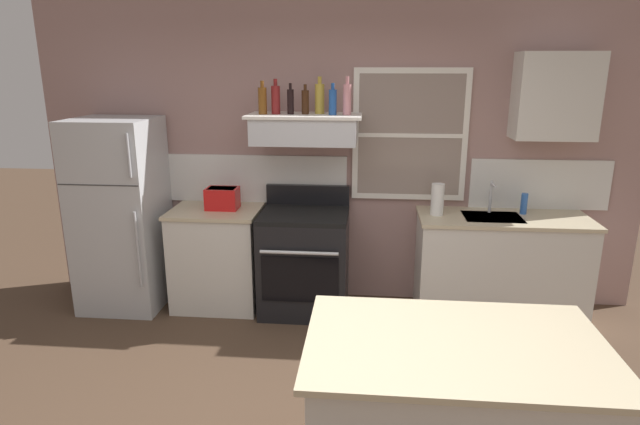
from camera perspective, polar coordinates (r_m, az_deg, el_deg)
name	(u,v)px	position (r m, az deg, el deg)	size (l,w,h in m)	color
back_wall	(339,156)	(4.85, 2.10, 6.12)	(5.40, 0.11, 2.70)	gray
refrigerator	(121,215)	(5.08, -20.54, -0.22)	(0.70, 0.72, 1.71)	#B7BABC
counter_left_of_stove	(218,257)	(4.95, -10.87, -4.72)	(0.79, 0.63, 0.91)	silver
toaster	(222,198)	(4.79, -10.41, 1.54)	(0.30, 0.20, 0.19)	red
stove_range	(305,261)	(4.75, -1.66, -5.18)	(0.76, 0.69, 1.09)	black
range_hood_shelf	(305,129)	(4.57, -1.63, 8.97)	(0.96, 0.52, 0.24)	silver
bottle_amber_wine	(262,100)	(4.57, -6.18, 11.87)	(0.07, 0.07, 0.27)	brown
bottle_red_label_wine	(276,99)	(4.57, -4.77, 11.98)	(0.07, 0.07, 0.29)	maroon
bottle_balsamic_dark	(291,101)	(4.55, -3.18, 11.82)	(0.06, 0.06, 0.25)	black
bottle_brown_stout	(305,102)	(4.55, -1.59, 11.78)	(0.06, 0.06, 0.25)	#381E0F
bottle_champagne_gold_foil	(320,98)	(4.59, -0.04, 12.15)	(0.08, 0.08, 0.31)	#B29333
bottle_blue_liqueur	(333,102)	(4.48, 1.37, 11.79)	(0.07, 0.07, 0.26)	#1E478C
bottle_rose_pink	(347,99)	(4.49, 2.92, 12.07)	(0.07, 0.07, 0.31)	#C67F84
counter_right_with_sink	(499,266)	(4.90, 18.65, -5.50)	(1.43, 0.63, 0.91)	silver
sink_faucet	(491,193)	(4.78, 17.88, 1.96)	(0.03, 0.17, 0.28)	silver
paper_towel_roll	(437,199)	(4.62, 12.46, 1.38)	(0.11, 0.11, 0.27)	white
dish_soap_bottle	(524,204)	(4.88, 21.00, 0.89)	(0.06, 0.06, 0.18)	blue
kitchen_island	(450,425)	(2.86, 13.75, -21.24)	(1.40, 0.90, 0.91)	silver
upper_cabinet_right	(556,96)	(4.83, 23.91, 11.33)	(0.64, 0.32, 0.70)	silver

